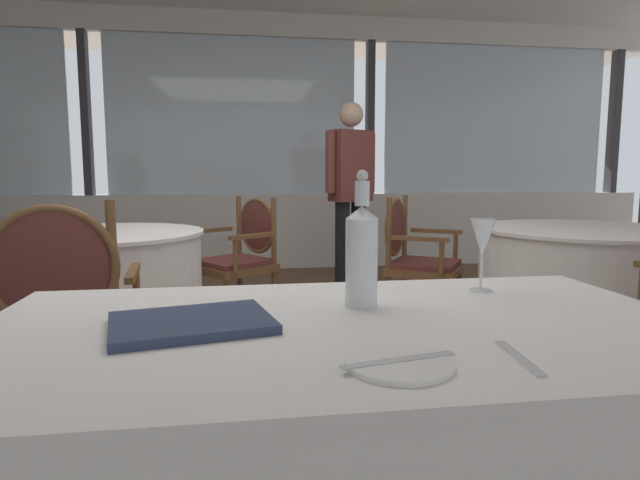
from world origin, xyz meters
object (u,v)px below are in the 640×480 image
object	(u,v)px
dining_chair_0_1	(243,251)
diner_person_1	(351,186)
menu_book	(191,323)
wine_glass	(482,240)
water_bottle	(362,252)
dining_chair_0_0	(63,308)
side_plate	(399,363)
dining_chair_1_0	(413,252)

from	to	relation	value
dining_chair_0_1	diner_person_1	distance (m)	1.40
diner_person_1	menu_book	bearing A→B (deg)	137.24
menu_book	diner_person_1	bearing A→B (deg)	60.33
wine_glass	dining_chair_0_1	size ratio (longest dim) A/B	0.22
wine_glass	water_bottle	bearing A→B (deg)	-162.72
menu_book	dining_chair_0_0	distance (m)	1.16
side_plate	dining_chair_0_1	xyz separation A→B (m)	(-0.25, 2.88, -0.22)
dining_chair_0_1	menu_book	bearing A→B (deg)	50.91
water_bottle	dining_chair_0_0	bearing A→B (deg)	138.37
water_bottle	menu_book	bearing A→B (deg)	-162.16
wine_glass	diner_person_1	xyz separation A→B (m)	(0.32, 3.28, 0.08)
side_plate	menu_book	bearing A→B (deg)	142.24
dining_chair_0_1	water_bottle	bearing A→B (deg)	59.90
dining_chair_0_1	dining_chair_1_0	xyz separation A→B (m)	(1.16, -0.24, -0.00)
water_bottle	dining_chair_0_1	size ratio (longest dim) A/B	0.36
water_bottle	diner_person_1	distance (m)	3.46
side_plate	menu_book	size ratio (longest dim) A/B	0.56
water_bottle	diner_person_1	bearing A→B (deg)	78.62
water_bottle	menu_book	world-z (taller)	water_bottle
water_bottle	dining_chair_0_0	xyz separation A→B (m)	(-0.97, 0.86, -0.32)
water_bottle	dining_chair_0_0	size ratio (longest dim) A/B	0.34
dining_chair_0_1	dining_chair_1_0	bearing A→B (deg)	131.81
side_plate	dining_chair_1_0	world-z (taller)	dining_chair_1_0
water_bottle	dining_chair_0_0	distance (m)	1.34
menu_book	dining_chair_1_0	world-z (taller)	dining_chair_1_0
dining_chair_1_0	dining_chair_0_0	bearing A→B (deg)	-110.81
menu_book	dining_chair_1_0	size ratio (longest dim) A/B	0.36
water_bottle	dining_chair_0_1	xyz separation A→B (m)	(-0.28, 2.47, -0.35)
dining_chair_0_0	dining_chair_1_0	distance (m)	2.31
water_bottle	menu_book	distance (m)	0.43
side_plate	dining_chair_0_0	distance (m)	1.60
water_bottle	wine_glass	size ratio (longest dim) A/B	1.65
dining_chair_0_0	dining_chair_0_1	xyz separation A→B (m)	(0.69, 1.61, -0.02)
wine_glass	dining_chair_1_0	xyz separation A→B (m)	(0.52, 2.12, -0.35)
wine_glass	menu_book	distance (m)	0.81
dining_chair_1_0	diner_person_1	size ratio (longest dim) A/B	0.54
dining_chair_0_0	diner_person_1	world-z (taller)	diner_person_1
side_plate	dining_chair_0_0	size ratio (longest dim) A/B	0.19
side_plate	menu_book	world-z (taller)	menu_book
dining_chair_1_0	wine_glass	bearing A→B (deg)	-70.99
dining_chair_0_1	diner_person_1	size ratio (longest dim) A/B	0.54
dining_chair_0_1	diner_person_1	bearing A→B (deg)	-172.98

